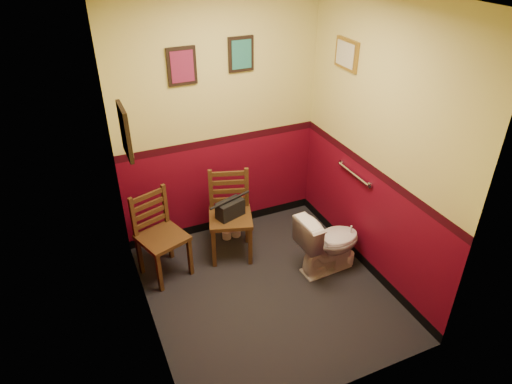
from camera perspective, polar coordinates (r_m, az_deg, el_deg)
floor at (r=4.59m, az=1.29°, el=-12.24°), size 2.20×2.40×0.00m
wall_back at (r=4.79m, az=-4.65°, el=9.01°), size 2.20×0.00×2.70m
wall_front at (r=2.93m, az=11.63°, el=-7.67°), size 2.20×0.00×2.70m
wall_left at (r=3.52m, az=-14.90°, el=-0.83°), size 0.00×2.40×2.70m
wall_right at (r=4.33m, az=14.90°, el=5.45°), size 0.00×2.40×2.70m
grab_bar at (r=4.66m, az=12.13°, el=2.23°), size 0.05×0.56×0.06m
framed_print_back_a at (r=4.48m, az=-9.25°, el=15.26°), size 0.28×0.04×0.36m
framed_print_back_b at (r=4.65m, az=-1.89°, el=16.85°), size 0.26×0.04×0.34m
framed_print_left at (r=3.39m, az=-16.03°, el=7.27°), size 0.04×0.30×0.38m
framed_print_right at (r=4.53m, az=11.24°, el=16.55°), size 0.04×0.34×0.28m
toilet at (r=4.69m, az=9.07°, el=-6.23°), size 0.70×0.42×0.66m
toilet_brush at (r=4.95m, az=11.35°, el=-7.98°), size 0.13×0.13×0.48m
chair_left at (r=4.62m, az=-11.90°, el=-5.37°), size 0.54×0.54×0.90m
chair_right at (r=4.79m, az=-3.24°, el=-2.93°), size 0.55×0.55×0.94m
handbag at (r=4.69m, az=-3.25°, el=-2.10°), size 0.32×0.23×0.21m
tp_stack at (r=5.19m, az=-3.07°, el=-4.60°), size 0.22×0.13×0.28m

